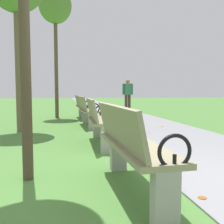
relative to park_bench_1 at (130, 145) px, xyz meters
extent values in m
plane|color=#4C7F38|center=(0.50, 0.01, -0.49)|extent=(80.00, 80.00, 0.00)
cube|color=gray|center=(1.75, 18.01, -0.48)|extent=(2.50, 44.00, 0.02)
cube|color=gray|center=(0.05, 0.00, -0.01)|extent=(0.49, 1.61, 0.05)
cube|color=gray|center=(-0.14, 0.00, 0.21)|extent=(0.17, 1.60, 0.40)
cube|color=#99968E|center=(0.07, -0.74, -0.26)|extent=(0.20, 0.13, 0.45)
cube|color=#99968E|center=(0.03, 0.74, -0.26)|extent=(0.20, 0.13, 0.45)
torus|color=black|center=(0.13, -0.76, 0.10)|extent=(0.27, 0.04, 0.27)
cylinder|color=black|center=(0.13, -0.76, 0.02)|extent=(0.03, 0.03, 0.12)
torus|color=black|center=(0.09, 0.76, 0.10)|extent=(0.27, 0.04, 0.27)
cylinder|color=black|center=(0.09, 0.76, 0.02)|extent=(0.03, 0.03, 0.12)
cube|color=gray|center=(0.05, 2.40, -0.01)|extent=(0.48, 1.61, 0.05)
cube|color=gray|center=(-0.14, 2.41, 0.21)|extent=(0.17, 1.60, 0.40)
cube|color=#99968E|center=(0.03, 1.66, -0.26)|extent=(0.20, 0.13, 0.45)
cube|color=#99968E|center=(0.07, 3.14, -0.26)|extent=(0.20, 0.13, 0.45)
torus|color=black|center=(0.09, 1.64, 0.10)|extent=(0.27, 0.04, 0.27)
cylinder|color=black|center=(0.09, 1.64, 0.02)|extent=(0.03, 0.03, 0.12)
torus|color=black|center=(0.13, 3.16, 0.10)|extent=(0.27, 0.04, 0.27)
cylinder|color=black|center=(0.13, 3.16, 0.02)|extent=(0.03, 0.03, 0.12)
cube|color=gray|center=(0.05, 5.02, -0.01)|extent=(0.50, 1.62, 0.05)
cube|color=gray|center=(-0.14, 5.01, 0.21)|extent=(0.18, 1.60, 0.40)
cube|color=#99968E|center=(0.08, 4.28, -0.26)|extent=(0.20, 0.13, 0.45)
cube|color=#99968E|center=(0.02, 5.76, -0.26)|extent=(0.20, 0.13, 0.45)
torus|color=black|center=(0.14, 4.26, 0.10)|extent=(0.27, 0.04, 0.27)
cylinder|color=black|center=(0.14, 4.26, 0.02)|extent=(0.03, 0.03, 0.12)
torus|color=black|center=(0.08, 5.78, 0.10)|extent=(0.27, 0.04, 0.27)
cylinder|color=black|center=(0.08, 5.78, 0.02)|extent=(0.03, 0.03, 0.12)
cube|color=gray|center=(0.05, 7.28, -0.01)|extent=(0.49, 1.61, 0.05)
cube|color=gray|center=(-0.14, 7.28, 0.21)|extent=(0.17, 1.60, 0.40)
cube|color=#99968E|center=(0.08, 6.54, -0.26)|extent=(0.20, 0.13, 0.45)
cube|color=#99968E|center=(0.03, 8.02, -0.26)|extent=(0.20, 0.13, 0.45)
torus|color=black|center=(0.14, 6.52, 0.10)|extent=(0.27, 0.04, 0.27)
cylinder|color=black|center=(0.14, 6.52, 0.02)|extent=(0.03, 0.03, 0.12)
torus|color=black|center=(0.09, 8.04, 0.10)|extent=(0.27, 0.04, 0.27)
cylinder|color=black|center=(0.09, 8.04, 0.02)|extent=(0.03, 0.03, 0.12)
cylinder|color=#4C3D2D|center=(-1.09, 0.59, 1.42)|extent=(0.12, 0.12, 3.81)
cylinder|color=brown|center=(-1.80, 4.42, 1.17)|extent=(0.16, 0.16, 3.31)
cylinder|color=brown|center=(-0.94, 7.82, 1.47)|extent=(0.14, 0.14, 3.90)
ellipsoid|color=#5B8438|center=(-0.94, 7.82, 3.86)|extent=(1.25, 1.25, 1.38)
cylinder|color=#3D3328|center=(2.32, 9.62, -0.04)|extent=(0.14, 0.14, 0.85)
cylinder|color=#3D3328|center=(2.48, 9.62, -0.04)|extent=(0.14, 0.14, 0.85)
cube|color=#33724C|center=(2.40, 9.62, 0.66)|extent=(0.34, 0.22, 0.56)
sphere|color=#9E7051|center=(2.40, 9.62, 1.05)|extent=(0.20, 0.20, 0.20)
cylinder|color=#33724C|center=(2.18, 9.62, 0.66)|extent=(0.09, 0.09, 0.52)
cylinder|color=#33724C|center=(2.62, 9.61, 0.66)|extent=(0.09, 0.09, 0.52)
cylinder|color=brown|center=(1.44, 4.59, -0.46)|extent=(0.10, 0.10, 0.00)
cylinder|color=#BC842D|center=(0.97, 3.64, -0.46)|extent=(0.13, 0.13, 0.00)
cylinder|color=#BC842D|center=(2.02, 4.39, -0.46)|extent=(0.12, 0.12, 0.00)
cylinder|color=#BC842D|center=(1.37, 3.44, -0.46)|extent=(0.08, 0.08, 0.00)
cylinder|color=#93511E|center=(0.78, 6.91, -0.46)|extent=(0.16, 0.16, 0.00)
cylinder|color=#93511E|center=(2.12, 4.44, -0.46)|extent=(0.08, 0.08, 0.00)
cylinder|color=#93511E|center=(0.35, 1.43, -0.48)|extent=(0.13, 0.13, 0.00)
cylinder|color=#BC842D|center=(1.03, 2.23, -0.46)|extent=(0.14, 0.14, 0.00)
cylinder|color=brown|center=(1.15, 7.86, -0.46)|extent=(0.10, 0.10, 0.00)
cylinder|color=#93511E|center=(0.62, -0.33, -0.46)|extent=(0.10, 0.10, 0.00)
cylinder|color=brown|center=(-0.93, 7.00, -0.48)|extent=(0.13, 0.13, 0.00)
camera|label=1|loc=(-0.66, -2.48, 0.54)|focal=40.84mm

